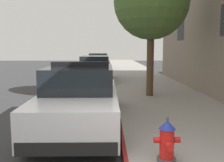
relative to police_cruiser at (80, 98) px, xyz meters
The scene contains 8 objects.
ground_plane 7.12m from the police_cruiser, 116.17° to the left, with size 34.01×60.00×0.20m, color #353538.
sidewalk_pavement 7.00m from the police_cruiser, 65.56° to the left, with size 3.65×60.00×0.14m, color gray.
curb_painted_edge 6.46m from the police_cruiser, 80.87° to the left, with size 0.08×60.00×0.14m, color maroon.
police_cruiser is the anchor object (origin of this frame).
parked_car_silver_ahead 9.13m from the police_cruiser, 90.32° to the left, with size 1.94×4.84×1.56m.
parked_car_dark_far 17.84m from the police_cruiser, 90.44° to the left, with size 1.94×4.84×1.56m.
fire_hydrant 3.06m from the police_cruiser, 56.23° to the right, with size 0.44×0.40×0.76m.
street_tree 5.31m from the police_cruiser, 56.48° to the left, with size 2.91×2.91×5.12m.
Camera 1 is at (-0.35, -3.07, 2.03)m, focal length 41.99 mm.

